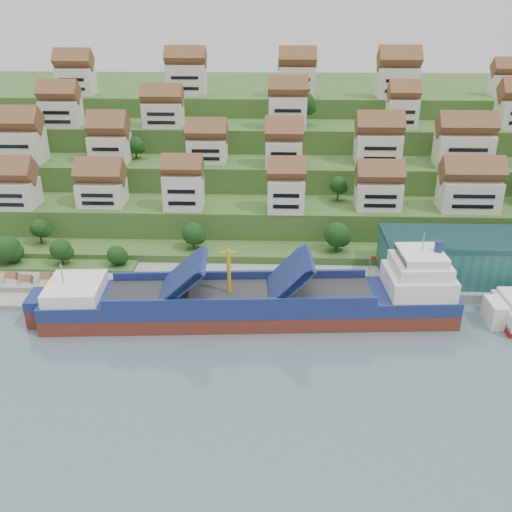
{
  "coord_description": "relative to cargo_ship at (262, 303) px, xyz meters",
  "views": [
    {
      "loc": [
        -2.7,
        -101.45,
        61.28
      ],
      "look_at": [
        -6.74,
        14.0,
        8.0
      ],
      "focal_mm": 40.0,
      "sensor_mm": 36.0,
      "label": 1
    }
  ],
  "objects": [
    {
      "name": "flagpole",
      "position": [
        23.2,
        9.13,
        3.4
      ],
      "size": [
        1.28,
        0.16,
        8.0
      ],
      "color": "gray",
      "rests_on": "quay"
    },
    {
      "name": "cargo_ship",
      "position": [
        0.0,
        0.0,
        0.0
      ],
      "size": [
        84.09,
        18.13,
        18.58
      ],
      "rotation": [
        0.0,
        0.0,
        0.06
      ],
      "color": "maroon",
      "rests_on": "ground"
    },
    {
      "name": "hillside_village",
      "position": [
        5.94,
        59.62,
        20.99
      ],
      "size": [
        158.5,
        64.23,
        29.71
      ],
      "color": "beige",
      "rests_on": "ground"
    },
    {
      "name": "hillside_trees",
      "position": [
        -2.4,
        43.37,
        13.14
      ],
      "size": [
        136.38,
        62.92,
        31.5
      ],
      "color": "#183F15",
      "rests_on": "ground"
    },
    {
      "name": "ground",
      "position": [
        5.09,
        -0.87,
        -3.49
      ],
      "size": [
        300.0,
        300.0,
        0.0
      ],
      "primitive_type": "plane",
      "color": "slate",
      "rests_on": "ground"
    },
    {
      "name": "pebble_beach",
      "position": [
        -52.91,
        11.13,
        -2.99
      ],
      "size": [
        45.0,
        20.0,
        1.0
      ],
      "primitive_type": "cube",
      "color": "gray",
      "rests_on": "ground"
    },
    {
      "name": "quay",
      "position": [
        25.09,
        14.13,
        -2.39
      ],
      "size": [
        180.0,
        14.0,
        2.2
      ],
      "primitive_type": "cube",
      "color": "gray",
      "rests_on": "ground"
    },
    {
      "name": "hillside",
      "position": [
        5.09,
        102.68,
        7.17
      ],
      "size": [
        260.0,
        128.0,
        31.0
      ],
      "color": "#2D4C1E",
      "rests_on": "ground"
    },
    {
      "name": "beach_huts",
      "position": [
        -54.91,
        9.88,
        -1.39
      ],
      "size": [
        14.4,
        3.7,
        2.2
      ],
      "color": "white",
      "rests_on": "pebble_beach"
    }
  ]
}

